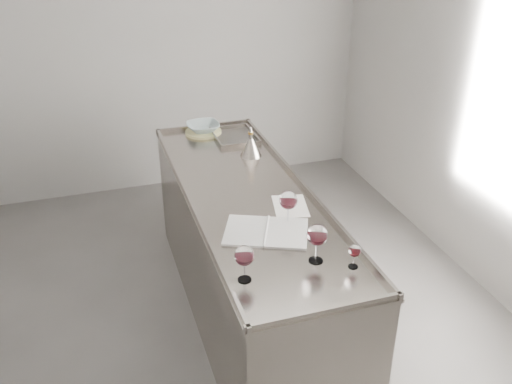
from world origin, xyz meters
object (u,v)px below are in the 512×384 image
object	(u,v)px
counter	(248,257)
wine_glass_left	(244,257)
ceramic_bowl	(203,127)
wine_glass_right	(288,201)
wine_glass_small	(355,252)
wine_glass_middle	(317,236)
notebook	(266,232)
wine_funnel	(251,147)

from	to	relation	value
counter	wine_glass_left	world-z (taller)	wine_glass_left
ceramic_bowl	wine_glass_right	bearing A→B (deg)	-84.43
wine_glass_right	wine_glass_small	distance (m)	0.53
wine_glass_left	wine_glass_small	bearing A→B (deg)	-6.41
counter	wine_glass_small	distance (m)	1.10
wine_glass_middle	notebook	distance (m)	0.39
counter	wine_glass_right	world-z (taller)	wine_glass_right
wine_glass_small	ceramic_bowl	world-z (taller)	wine_glass_small
counter	wine_glass_left	distance (m)	1.07
counter	wine_glass_left	size ratio (longest dim) A/B	12.68
wine_funnel	wine_glass_left	bearing A→B (deg)	-108.53
wine_funnel	wine_glass_small	bearing A→B (deg)	-86.78
wine_glass_small	wine_funnel	bearing A→B (deg)	93.22
wine_glass_right	ceramic_bowl	bearing A→B (deg)	95.57
wine_funnel	ceramic_bowl	bearing A→B (deg)	113.30
wine_glass_left	wine_glass_small	size ratio (longest dim) A/B	1.49
counter	wine_glass_right	xyz separation A→B (m)	(0.11, -0.40, 0.61)
wine_funnel	counter	bearing A→B (deg)	-109.09
wine_glass_middle	notebook	size ratio (longest dim) A/B	0.39
ceramic_bowl	wine_funnel	world-z (taller)	wine_funnel
counter	wine_glass_right	bearing A→B (deg)	-74.37
wine_glass_small	notebook	xyz separation A→B (m)	(-0.31, 0.44, -0.08)
wine_glass_right	wine_glass_small	world-z (taller)	wine_glass_right
counter	wine_glass_left	bearing A→B (deg)	-108.16
counter	ceramic_bowl	distance (m)	1.20
wine_glass_middle	wine_glass_right	bearing A→B (deg)	90.67
notebook	ceramic_bowl	distance (m)	1.54
wine_glass_middle	notebook	bearing A→B (deg)	114.81
wine_glass_right	notebook	distance (m)	0.21
wine_glass_right	wine_funnel	bearing A→B (deg)	85.21
wine_glass_right	counter	bearing A→B (deg)	105.63
wine_glass_right	ceramic_bowl	distance (m)	1.49
wine_glass_middle	wine_glass_left	bearing A→B (deg)	-173.65
notebook	ceramic_bowl	world-z (taller)	ceramic_bowl
wine_glass_small	notebook	distance (m)	0.54
wine_glass_right	wine_glass_small	bearing A→B (deg)	-71.97
wine_glass_small	counter	bearing A→B (deg)	106.96
wine_glass_left	notebook	distance (m)	0.46
notebook	wine_funnel	size ratio (longest dim) A/B	2.41
wine_glass_left	wine_funnel	distance (m)	1.47
notebook	wine_funnel	bearing A→B (deg)	100.95
wine_glass_middle	wine_glass_right	xyz separation A→B (m)	(-0.00, 0.39, -0.00)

